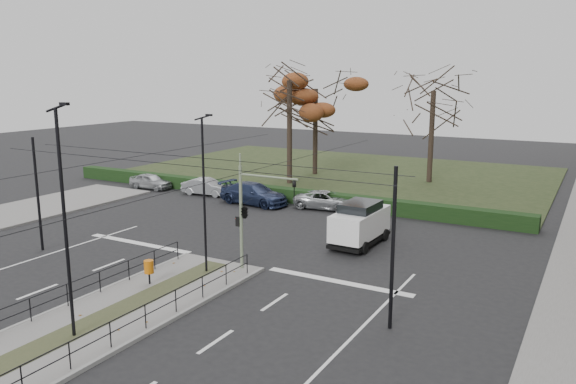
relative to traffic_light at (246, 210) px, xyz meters
The scene contains 18 objects.
ground 5.66m from the traffic_light, 110.75° to the right, with size 140.00×140.00×0.00m, color black.
median_island 7.77m from the traffic_light, 103.69° to the right, with size 4.40×15.00×0.14m, color #62605D.
park 28.71m from the traffic_light, 105.65° to the left, with size 38.00×26.00×0.10m, color black.
hedge 16.26m from the traffic_light, 118.65° to the left, with size 38.00×1.00×1.00m, color black.
median_railing 7.57m from the traffic_light, 103.50° to the right, with size 4.14×13.24×0.92m.
catenary 3.38m from the traffic_light, 120.62° to the right, with size 20.00×34.00×6.00m.
traffic_light is the anchor object (origin of this frame).
litter_bin 5.00m from the traffic_light, 125.43° to the right, with size 0.42×0.42×1.06m.
streetlamp_median_near 8.98m from the traffic_light, 99.13° to the right, with size 0.67×0.14×8.08m.
streetlamp_median_far 2.07m from the traffic_light, 139.49° to the right, with size 0.61×0.12×7.28m.
parked_car_first 22.11m from the traffic_light, 144.40° to the left, with size 1.49×3.71×1.26m, color #A0A3A7.
parked_car_second 18.13m from the traffic_light, 133.39° to the left, with size 1.37×3.93×1.29m, color #A0A3A7.
parked_car_third 14.45m from the traffic_light, 121.41° to the left, with size 2.15×5.29×1.53m, color #1D2644.
parked_car_fourth 13.79m from the traffic_light, 99.61° to the left, with size 2.05×4.45×1.24m, color #A0A3A7.
white_van 7.50m from the traffic_light, 66.06° to the left, with size 2.15×4.47×2.38m.
rust_tree 27.40m from the traffic_light, 109.85° to the left, with size 8.59×8.59×10.29m.
bare_tree_center 26.89m from the traffic_light, 87.22° to the left, with size 6.92×6.92×10.29m.
bare_tree_near 22.64m from the traffic_light, 113.99° to the left, with size 5.76×5.76×11.44m.
Camera 1 is at (15.70, -16.45, 9.02)m, focal length 35.00 mm.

